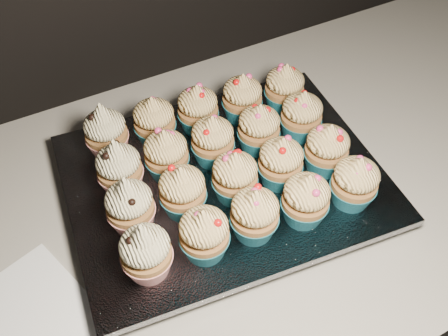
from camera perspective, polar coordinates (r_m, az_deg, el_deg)
name	(u,v)px	position (r m, az deg, el deg)	size (l,w,h in m)	color
cabinet	(308,282)	(1.21, 9.60, -12.75)	(2.40, 0.60, 0.86)	black
worktop	(342,148)	(0.85, 13.37, 2.24)	(2.44, 0.64, 0.04)	beige
napkin	(20,327)	(0.67, -22.31, -16.47)	(0.17, 0.17, 0.00)	white
baking_tray	(224,186)	(0.73, 0.00, -2.03)	(0.41, 0.31, 0.02)	black
foil_lining	(224,178)	(0.72, 0.00, -1.17)	(0.44, 0.34, 0.01)	silver
cupcake_0	(146,251)	(0.60, -8.93, -9.40)	(0.06, 0.06, 0.10)	#B2181A
cupcake_1	(204,234)	(0.61, -2.28, -7.52)	(0.06, 0.06, 0.08)	#1C7285
cupcake_2	(255,214)	(0.63, 3.53, -5.28)	(0.06, 0.06, 0.08)	#1C7285
cupcake_3	(306,199)	(0.65, 9.31, -3.53)	(0.06, 0.06, 0.08)	#1C7285
cupcake_4	(355,182)	(0.68, 14.72, -1.56)	(0.06, 0.06, 0.08)	#1C7285
cupcake_5	(130,205)	(0.64, -10.71, -4.21)	(0.06, 0.06, 0.10)	#B2181A
cupcake_6	(183,191)	(0.65, -4.75, -2.64)	(0.06, 0.06, 0.08)	#1C7285
cupcake_7	(235,177)	(0.67, 1.25, -0.99)	(0.06, 0.06, 0.08)	#1C7285
cupcake_8	(281,162)	(0.69, 6.49, 0.68)	(0.06, 0.06, 0.08)	#1C7285
cupcake_9	(327,149)	(0.71, 11.66, 2.15)	(0.06, 0.06, 0.08)	#1C7285
cupcake_10	(119,168)	(0.69, -11.88, 0.03)	(0.06, 0.06, 0.10)	#B2181A
cupcake_11	(166,154)	(0.70, -6.60, 1.55)	(0.06, 0.06, 0.08)	#1C7285
cupcake_12	(213,140)	(0.71, -1.30, 3.18)	(0.06, 0.06, 0.08)	#1C7285
cupcake_13	(259,129)	(0.73, 4.01, 4.52)	(0.06, 0.06, 0.08)	#1C7285
cupcake_14	(301,115)	(0.76, 8.84, 5.96)	(0.06, 0.06, 0.08)	#1C7285
cupcake_15	(106,132)	(0.74, -13.35, 4.07)	(0.06, 0.06, 0.10)	#B2181A
cupcake_16	(154,121)	(0.75, -7.95, 5.31)	(0.06, 0.06, 0.08)	#1C7285
cupcake_17	(198,109)	(0.76, -3.00, 6.73)	(0.06, 0.06, 0.08)	#1C7285
cupcake_18	(242,98)	(0.78, 2.10, 7.99)	(0.06, 0.06, 0.08)	#1C7285
cupcake_19	(284,88)	(0.80, 6.92, 9.06)	(0.06, 0.06, 0.08)	#1C7285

